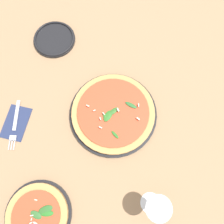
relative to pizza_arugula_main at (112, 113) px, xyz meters
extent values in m
plane|color=#9E7A56|center=(-0.03, 0.00, -0.02)|extent=(6.00, 6.00, 0.00)
cylinder|color=black|center=(0.00, 0.00, -0.01)|extent=(0.33, 0.33, 0.01)
cylinder|color=tan|center=(0.00, 0.00, 0.00)|extent=(0.31, 0.31, 0.02)
cylinder|color=#C64728|center=(0.00, 0.00, 0.02)|extent=(0.26, 0.26, 0.01)
ellipsoid|color=#2C622B|center=(-0.03, 0.07, 0.02)|extent=(0.03, 0.05, 0.01)
ellipsoid|color=#306524|center=(0.00, 0.00, 0.02)|extent=(0.04, 0.04, 0.01)
ellipsoid|color=#2E6A24|center=(0.02, -0.01, 0.02)|extent=(0.05, 0.04, 0.01)
ellipsoid|color=#2B6D24|center=(0.09, 0.02, 0.02)|extent=(0.03, 0.03, 0.01)
ellipsoid|color=#2F6F27|center=(0.02, -0.02, 0.02)|extent=(0.03, 0.02, 0.01)
cube|color=#EFE5C6|center=(-0.01, -0.09, 0.03)|extent=(0.01, 0.01, 0.01)
cube|color=#EFE5C6|center=(0.02, 0.10, 0.03)|extent=(0.01, 0.01, 0.01)
cube|color=#EFE5C6|center=(0.01, -0.03, 0.03)|extent=(0.01, 0.01, 0.01)
cube|color=#EFE5C6|center=(0.03, -0.04, 0.03)|extent=(0.01, 0.01, 0.01)
cube|color=#EFE5C6|center=(-0.03, 0.09, 0.03)|extent=(0.01, 0.00, 0.01)
cube|color=#EFE5C6|center=(-0.01, 0.02, 0.03)|extent=(0.01, 0.01, 0.01)
cube|color=#EFE5C6|center=(0.06, -0.04, 0.03)|extent=(0.01, 0.01, 0.01)
cube|color=#EFE5C6|center=(0.00, -0.06, 0.03)|extent=(0.01, 0.01, 0.01)
cylinder|color=black|center=(0.37, -0.21, -0.01)|extent=(0.22, 0.22, 0.01)
cylinder|color=tan|center=(0.37, -0.21, 0.00)|extent=(0.20, 0.20, 0.02)
cylinder|color=#C64728|center=(0.37, -0.21, 0.02)|extent=(0.16, 0.16, 0.01)
ellipsoid|color=#2A7124|center=(0.36, -0.18, 0.02)|extent=(0.02, 0.04, 0.01)
ellipsoid|color=#2C6127|center=(0.35, -0.18, 0.02)|extent=(0.04, 0.05, 0.01)
ellipsoid|color=#31632C|center=(0.36, -0.21, 0.02)|extent=(0.04, 0.05, 0.01)
cube|color=#EFE5C6|center=(0.39, -0.21, 0.03)|extent=(0.01, 0.01, 0.01)
cube|color=#EFE5C6|center=(0.37, -0.22, 0.03)|extent=(0.01, 0.01, 0.01)
cube|color=#EFE5C6|center=(0.39, -0.22, 0.03)|extent=(0.01, 0.01, 0.00)
cube|color=#EFE5C6|center=(0.38, -0.22, 0.03)|extent=(0.01, 0.00, 0.00)
cube|color=#EFE5C6|center=(0.32, -0.22, 0.03)|extent=(0.00, 0.01, 0.01)
cylinder|color=white|center=(0.30, 0.16, -0.01)|extent=(0.07, 0.07, 0.00)
cylinder|color=white|center=(0.30, 0.16, 0.02)|extent=(0.01, 0.01, 0.07)
cone|color=white|center=(0.30, 0.16, 0.09)|extent=(0.08, 0.08, 0.07)
cylinder|color=beige|center=(0.30, 0.16, 0.07)|extent=(0.04, 0.04, 0.02)
cube|color=navy|center=(0.06, -0.36, -0.01)|extent=(0.14, 0.10, 0.01)
cube|color=silver|center=(0.04, -0.36, -0.01)|extent=(0.12, 0.02, 0.00)
cube|color=silver|center=(0.12, -0.35, -0.01)|extent=(0.02, 0.03, 0.00)
cube|color=silver|center=(0.15, -0.36, -0.01)|extent=(0.04, 0.01, 0.00)
cube|color=silver|center=(0.15, -0.35, -0.01)|extent=(0.04, 0.01, 0.00)
cube|color=silver|center=(0.15, -0.34, -0.01)|extent=(0.04, 0.01, 0.00)
cylinder|color=black|center=(-0.31, -0.27, -0.01)|extent=(0.17, 0.17, 0.01)
torus|color=black|center=(-0.31, -0.27, 0.00)|extent=(0.17, 0.17, 0.01)
camera|label=1|loc=(0.23, 0.02, 0.78)|focal=35.00mm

